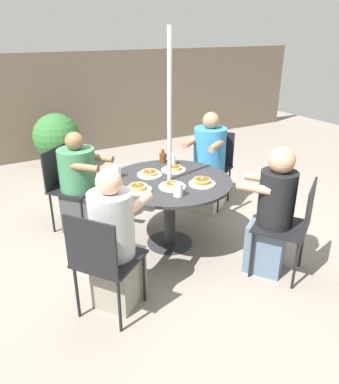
{
  "coord_description": "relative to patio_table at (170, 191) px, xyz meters",
  "views": [
    {
      "loc": [
        -1.7,
        -2.88,
        2.04
      ],
      "look_at": [
        0.0,
        0.0,
        0.58
      ],
      "focal_mm": 35.0,
      "sensor_mm": 36.0,
      "label": 1
    }
  ],
  "objects": [
    {
      "name": "patio_table",
      "position": [
        0.0,
        0.0,
        0.0
      ],
      "size": [
        1.2,
        1.2,
        0.71
      ],
      "color": "#28282B",
      "rests_on": "ground"
    },
    {
      "name": "coffee_cup",
      "position": [
        -0.12,
        -0.36,
        0.18
      ],
      "size": [
        0.09,
        0.09,
        0.12
      ],
      "color": "white",
      "rests_on": "patio_table"
    },
    {
      "name": "patio_chair_south",
      "position": [
        -0.96,
        -0.67,
        -0.06
      ],
      "size": [
        0.61,
        0.61,
        0.89
      ],
      "rotation": [
        0.0,
        0.0,
        -0.96
      ],
      "color": "black",
      "rests_on": "ground"
    },
    {
      "name": "patio_chair_north",
      "position": [
        0.99,
        0.62,
        -0.06
      ],
      "size": [
        0.6,
        0.6,
        0.89
      ],
      "rotation": [
        0.0,
        0.0,
        -4.16
      ],
      "color": "black",
      "rests_on": "ground"
    },
    {
      "name": "pancake_plate_d",
      "position": [
        -0.38,
        -0.08,
        0.14
      ],
      "size": [
        0.25,
        0.25,
        0.06
      ],
      "color": "white",
      "rests_on": "patio_table"
    },
    {
      "name": "patio_chair_east",
      "position": [
        -0.76,
        0.89,
        -0.06
      ],
      "size": [
        0.62,
        0.62,
        0.89
      ],
      "rotation": [
        0.0,
        0.0,
        -2.43
      ],
      "color": "black",
      "rests_on": "ground"
    },
    {
      "name": "back_fence",
      "position": [
        0.0,
        3.49,
        0.27
      ],
      "size": [
        10.0,
        0.06,
        1.71
      ],
      "primitive_type": "cube",
      "color": "brown",
      "rests_on": "ground"
    },
    {
      "name": "diner_west",
      "position": [
        0.54,
        -0.84,
        -0.04
      ],
      "size": [
        0.49,
        0.53,
        1.17
      ],
      "rotation": [
        0.0,
        0.0,
        0.57
      ],
      "color": "slate",
      "rests_on": "ground"
    },
    {
      "name": "diner_east",
      "position": [
        -0.64,
        0.75,
        -0.1
      ],
      "size": [
        0.6,
        0.61,
        1.09
      ],
      "rotation": [
        0.0,
        0.0,
        -2.43
      ],
      "color": "#3D3D42",
      "rests_on": "ground"
    },
    {
      "name": "potted_shrub",
      "position": [
        -0.36,
        2.8,
        -0.08
      ],
      "size": [
        0.7,
        0.7,
        0.88
      ],
      "color": "brown",
      "rests_on": "ground"
    },
    {
      "name": "pancake_plate_e",
      "position": [
        -0.11,
        0.21,
        0.14
      ],
      "size": [
        0.25,
        0.25,
        0.05
      ],
      "color": "white",
      "rests_on": "patio_table"
    },
    {
      "name": "patio_chair_west",
      "position": [
        0.63,
        -0.98,
        -0.06
      ],
      "size": [
        0.61,
        0.61,
        0.89
      ],
      "rotation": [
        0.0,
        0.0,
        0.57
      ],
      "color": "black",
      "rests_on": "ground"
    },
    {
      "name": "diner_south",
      "position": [
        -0.82,
        -0.57,
        -0.05
      ],
      "size": [
        0.57,
        0.53,
        1.16
      ],
      "rotation": [
        0.0,
        0.0,
        -0.96
      ],
      "color": "gray",
      "rests_on": "ground"
    },
    {
      "name": "umbrella_pole",
      "position": [
        0.0,
        0.0,
        0.45
      ],
      "size": [
        0.04,
        0.04,
        2.07
      ],
      "primitive_type": "cylinder",
      "color": "#ADADB2",
      "rests_on": "ground"
    },
    {
      "name": "ground_plane",
      "position": [
        0.0,
        0.0,
        -0.59
      ],
      "size": [
        12.0,
        12.0,
        0.0
      ],
      "primitive_type": "plane",
      "color": "gray"
    },
    {
      "name": "drinking_glass_a",
      "position": [
        0.25,
        0.36,
        0.18
      ],
      "size": [
        0.07,
        0.07,
        0.11
      ],
      "primitive_type": "cylinder",
      "color": "silver",
      "rests_on": "patio_table"
    },
    {
      "name": "drinking_glass_b",
      "position": [
        -0.41,
        0.32,
        0.18
      ],
      "size": [
        0.08,
        0.08,
        0.12
      ],
      "primitive_type": "cylinder",
      "color": "silver",
      "rests_on": "patio_table"
    },
    {
      "name": "pancake_plate_c",
      "position": [
        -0.07,
        -0.17,
        0.14
      ],
      "size": [
        0.25,
        0.25,
        0.05
      ],
      "color": "white",
      "rests_on": "patio_table"
    },
    {
      "name": "syrup_bottle",
      "position": [
        0.2,
        0.48,
        0.18
      ],
      "size": [
        0.09,
        0.07,
        0.14
      ],
      "color": "#602D0F",
      "rests_on": "patio_table"
    },
    {
      "name": "pancake_plate_b",
      "position": [
        0.2,
        -0.26,
        0.15
      ],
      "size": [
        0.25,
        0.25,
        0.07
      ],
      "color": "white",
      "rests_on": "patio_table"
    },
    {
      "name": "pancake_plate_a",
      "position": [
        0.17,
        0.2,
        0.14
      ],
      "size": [
        0.25,
        0.25,
        0.06
      ],
      "color": "white",
      "rests_on": "patio_table"
    },
    {
      "name": "diner_north",
      "position": [
        0.84,
        0.52,
        -0.06
      ],
      "size": [
        0.63,
        0.58,
        1.17
      ],
      "rotation": [
        0.0,
        0.0,
        -4.16
      ],
      "color": "beige",
      "rests_on": "ground"
    }
  ]
}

